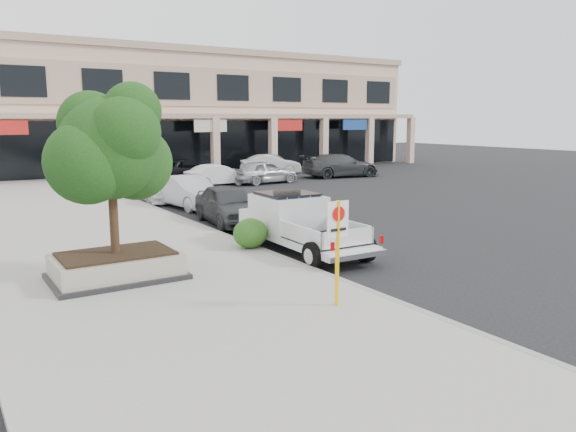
# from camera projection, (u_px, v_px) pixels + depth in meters

# --- Properties ---
(ground) EXTENTS (120.00, 120.00, 0.00)m
(ground) POSITION_uv_depth(u_px,v_px,m) (377.00, 272.00, 15.34)
(ground) COLOR black
(ground) RESTS_ON ground
(sidewalk) EXTENTS (8.00, 52.00, 0.15)m
(sidewalk) POSITION_uv_depth(u_px,v_px,m) (113.00, 252.00, 17.39)
(sidewalk) COLOR gray
(sidewalk) RESTS_ON ground
(curb) EXTENTS (0.20, 52.00, 0.15)m
(curb) POSITION_uv_depth(u_px,v_px,m) (227.00, 237.00, 19.49)
(curb) COLOR gray
(curb) RESTS_ON ground
(strip_mall) EXTENTS (40.55, 12.43, 9.50)m
(strip_mall) POSITION_uv_depth(u_px,v_px,m) (179.00, 111.00, 46.93)
(strip_mall) COLOR #D0B292
(strip_mall) RESTS_ON ground
(planter) EXTENTS (3.20, 2.20, 0.68)m
(planter) POSITION_uv_depth(u_px,v_px,m) (116.00, 266.00, 14.17)
(planter) COLOR black
(planter) RESTS_ON sidewalk
(planter_tree) EXTENTS (2.90, 2.55, 4.00)m
(planter_tree) POSITION_uv_depth(u_px,v_px,m) (114.00, 149.00, 13.86)
(planter_tree) COLOR black
(planter_tree) RESTS_ON planter
(no_parking_sign) EXTENTS (0.55, 0.09, 2.30)m
(no_parking_sign) POSITION_uv_depth(u_px,v_px,m) (338.00, 239.00, 11.94)
(no_parking_sign) COLOR yellow
(no_parking_sign) RESTS_ON sidewalk
(hedge) EXTENTS (1.10, 0.99, 0.93)m
(hedge) POSITION_uv_depth(u_px,v_px,m) (250.00, 233.00, 17.49)
(hedge) COLOR #1E4814
(hedge) RESTS_ON sidewalk
(pickup_truck) EXTENTS (2.28, 5.73, 1.78)m
(pickup_truck) POSITION_uv_depth(u_px,v_px,m) (305.00, 224.00, 17.49)
(pickup_truck) COLOR silver
(pickup_truck) RESTS_ON ground
(curb_car_a) EXTENTS (2.45, 4.79, 1.56)m
(curb_car_a) POSITION_uv_depth(u_px,v_px,m) (229.00, 204.00, 22.23)
(curb_car_a) COLOR #303335
(curb_car_a) RESTS_ON ground
(curb_car_b) EXTENTS (2.15, 4.75, 1.51)m
(curb_car_b) POSITION_uv_depth(u_px,v_px,m) (188.00, 192.00, 26.21)
(curb_car_b) COLOR #A7ABAF
(curb_car_b) RESTS_ON ground
(curb_car_c) EXTENTS (2.16, 4.73, 1.34)m
(curb_car_c) POSITION_uv_depth(u_px,v_px,m) (154.00, 187.00, 28.58)
(curb_car_c) COLOR white
(curb_car_c) RESTS_ON ground
(curb_car_d) EXTENTS (2.58, 5.45, 1.50)m
(curb_car_d) POSITION_uv_depth(u_px,v_px,m) (129.00, 175.00, 33.70)
(curb_car_d) COLOR black
(curb_car_d) RESTS_ON ground
(lot_car_a) EXTENTS (4.51, 2.07, 1.50)m
(lot_car_a) POSITION_uv_depth(u_px,v_px,m) (265.00, 172.00, 36.02)
(lot_car_a) COLOR #A9ACB1
(lot_car_a) RESTS_ON ground
(lot_car_b) EXTENTS (4.12, 1.71, 1.33)m
(lot_car_b) POSITION_uv_depth(u_px,v_px,m) (217.00, 175.00, 34.82)
(lot_car_b) COLOR silver
(lot_car_b) RESTS_ON ground
(lot_car_c) EXTENTS (5.96, 3.16, 1.65)m
(lot_car_c) POSITION_uv_depth(u_px,v_px,m) (341.00, 165.00, 39.99)
(lot_car_c) COLOR #313437
(lot_car_c) RESTS_ON ground
(lot_car_d) EXTENTS (5.82, 3.65, 1.50)m
(lot_car_d) POSITION_uv_depth(u_px,v_px,m) (190.00, 171.00, 36.78)
(lot_car_d) COLOR black
(lot_car_d) RESTS_ON ground
(lot_car_e) EXTENTS (4.42, 2.01, 1.47)m
(lot_car_e) POSITION_uv_depth(u_px,v_px,m) (272.00, 162.00, 44.06)
(lot_car_e) COLOR #97989E
(lot_car_e) RESTS_ON ground
(lot_car_f) EXTENTS (4.70, 2.89, 1.46)m
(lot_car_f) POSITION_uv_depth(u_px,v_px,m) (271.00, 164.00, 42.01)
(lot_car_f) COLOR silver
(lot_car_f) RESTS_ON ground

